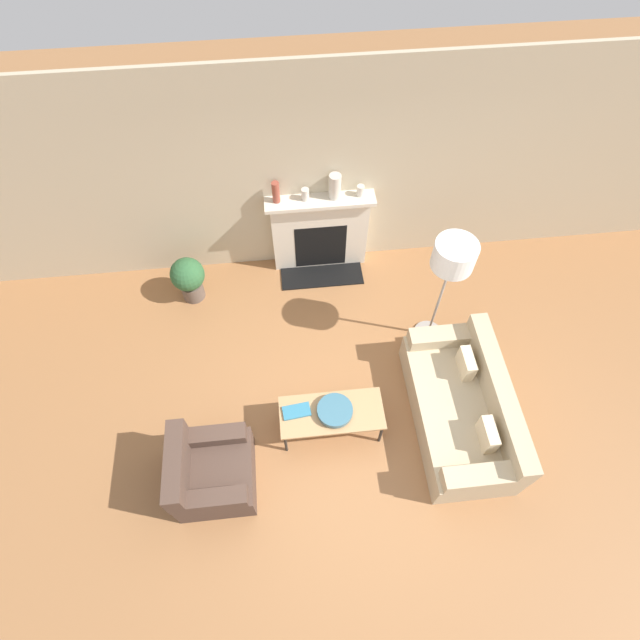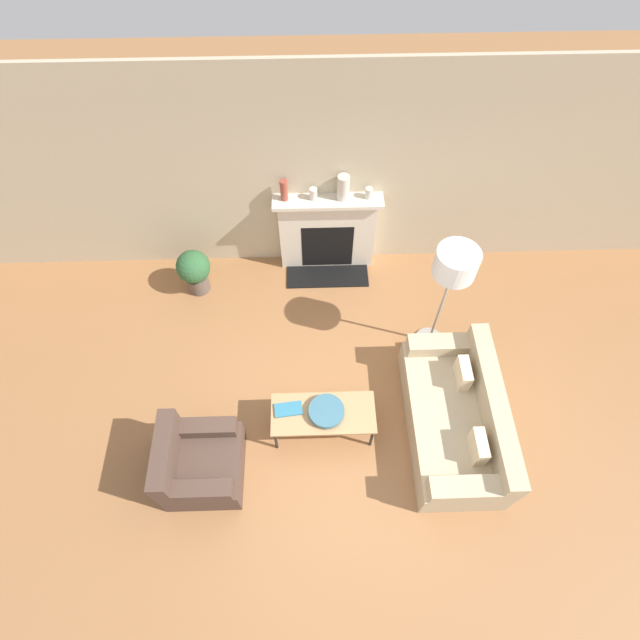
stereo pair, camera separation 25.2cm
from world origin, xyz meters
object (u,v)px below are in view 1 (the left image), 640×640
at_px(couch, 463,408).
at_px(mantel_vase_center_left, 305,194).
at_px(coffee_table, 332,414).
at_px(floor_lamp, 452,261).
at_px(mantel_vase_center_right, 335,186).
at_px(book, 297,411).
at_px(fireplace, 320,233).
at_px(potted_plant, 188,278).
at_px(mantel_vase_left, 276,192).
at_px(mantel_vase_right, 360,191).
at_px(armchair_near, 210,472).
at_px(bowl, 335,410).

xyz_separation_m(couch, mantel_vase_center_left, (-1.54, 2.56, 0.99)).
bearing_deg(couch, coffee_table, -91.31).
height_order(floor_lamp, mantel_vase_center_right, floor_lamp).
bearing_deg(book, mantel_vase_center_right, 68.10).
bearing_deg(coffee_table, mantel_vase_center_right, 82.75).
relative_size(fireplace, potted_plant, 2.03).
distance_m(coffee_table, mantel_vase_center_left, 2.66).
relative_size(fireplace, coffee_table, 1.22).
xyz_separation_m(couch, floor_lamp, (-0.09, 1.18, 1.16)).
relative_size(mantel_vase_left, mantel_vase_right, 2.01).
bearing_deg(mantel_vase_center_right, couch, -65.36).
height_order(couch, potted_plant, couch).
bearing_deg(mantel_vase_right, mantel_vase_center_right, 180.00).
bearing_deg(mantel_vase_left, coffee_table, -81.02).
relative_size(floor_lamp, mantel_vase_center_right, 5.11).
bearing_deg(fireplace, coffee_table, -93.09).
bearing_deg(couch, armchair_near, -81.34).
relative_size(couch, floor_lamp, 1.09).
bearing_deg(couch, mantel_vase_center_right, -155.36).
bearing_deg(book, coffee_table, -13.49).
relative_size(fireplace, bowl, 3.58).
relative_size(couch, bowl, 4.82).
xyz_separation_m(fireplace, potted_plant, (-1.77, -0.42, -0.19)).
relative_size(couch, armchair_near, 2.25).
height_order(couch, floor_lamp, floor_lamp).
xyz_separation_m(book, mantel_vase_center_right, (0.70, 2.47, 0.90)).
relative_size(coffee_table, potted_plant, 1.66).
distance_m(floor_lamp, mantel_vase_right, 1.58).
xyz_separation_m(floor_lamp, potted_plant, (-3.04, 0.94, -1.06)).
bearing_deg(mantel_vase_right, bowl, -103.49).
bearing_deg(armchair_near, mantel_vase_left, -17.38).
height_order(mantel_vase_left, mantel_vase_right, mantel_vase_left).
bearing_deg(floor_lamp, couch, -85.70).
distance_m(fireplace, bowl, 2.51).
bearing_deg(book, floor_lamp, 25.50).
height_order(mantel_vase_left, potted_plant, mantel_vase_left).
bearing_deg(armchair_near, coffee_table, -70.78).
bearing_deg(mantel_vase_center_left, couch, -58.98).
xyz_separation_m(bowl, potted_plant, (-1.67, 2.09, -0.11)).
distance_m(book, mantel_vase_right, 2.79).
distance_m(armchair_near, mantel_vase_center_left, 3.40).
distance_m(couch, mantel_vase_left, 3.35).
distance_m(armchair_near, coffee_table, 1.42).
xyz_separation_m(armchair_near, mantel_vase_right, (1.97, 2.99, 0.97)).
bearing_deg(mantel_vase_center_left, fireplace, -4.45).
height_order(book, mantel_vase_center_left, mantel_vase_center_left).
xyz_separation_m(mantel_vase_center_left, mantel_vase_right, (0.68, 0.00, -0.01)).
height_order(fireplace, potted_plant, fireplace).
relative_size(coffee_table, floor_lamp, 0.66).
xyz_separation_m(couch, mantel_vase_center_right, (-1.17, 2.56, 1.08)).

